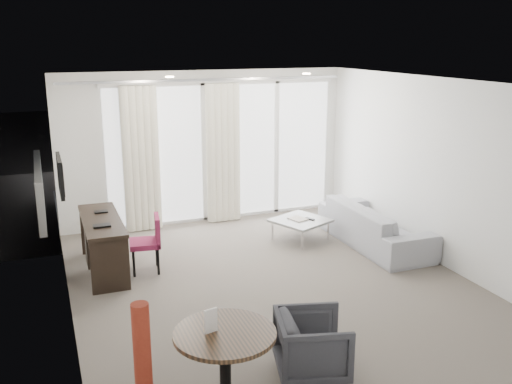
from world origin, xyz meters
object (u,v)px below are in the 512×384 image
object	(u,v)px
round_table	(225,369)
sofa	(375,225)
red_lamp	(143,369)
coffee_table	(300,230)
rattan_chair_a	(205,173)
tub_armchair	(312,345)
desk	(103,245)
desk_chair	(145,244)
rattan_chair_b	(273,167)

from	to	relation	value
round_table	sofa	bearing A→B (deg)	41.55
red_lamp	coffee_table	xyz separation A→B (m)	(3.13, 3.71, -0.40)
red_lamp	rattan_chair_a	bearing A→B (deg)	70.27
tub_armchair	desk	bearing A→B (deg)	39.85
desk_chair	rattan_chair_a	distance (m)	4.30
sofa	round_table	bearing A→B (deg)	131.55
desk_chair	tub_armchair	xyz separation A→B (m)	(1.02, -3.07, -0.09)
coffee_table	round_table	bearing A→B (deg)	-123.85
desk	sofa	size ratio (longest dim) A/B	0.73
red_lamp	coffee_table	size ratio (longest dim) A/B	1.50
desk	tub_armchair	bearing A→B (deg)	-64.78
tub_armchair	sofa	world-z (taller)	sofa
red_lamp	coffee_table	distance (m)	4.87
red_lamp	sofa	world-z (taller)	red_lamp
sofa	tub_armchair	bearing A→B (deg)	138.93
desk	red_lamp	distance (m)	3.56
desk	tub_armchair	xyz separation A→B (m)	(1.55, -3.29, -0.07)
round_table	sofa	size ratio (longest dim) A/B	0.41
coffee_table	rattan_chair_a	world-z (taller)	rattan_chair_a
round_table	coffee_table	world-z (taller)	round_table
rattan_chair_a	red_lamp	bearing A→B (deg)	-125.30
desk	rattan_chair_a	xyz separation A→B (m)	(2.49, 3.61, 0.01)
sofa	coffee_table	bearing A→B (deg)	59.25
desk_chair	sofa	distance (m)	3.52
desk	tub_armchair	distance (m)	3.64
desk_chair	rattan_chair_b	distance (m)	5.17
rattan_chair_b	tub_armchair	bearing A→B (deg)	-131.56
tub_armchair	coffee_table	bearing A→B (deg)	-8.95
desk	round_table	bearing A→B (deg)	-79.57
desk	desk_chair	bearing A→B (deg)	-22.58
coffee_table	tub_armchair	bearing A→B (deg)	-113.58
desk	coffee_table	bearing A→B (deg)	2.98
desk_chair	rattan_chair_a	xyz separation A→B (m)	(1.96, 3.83, -0.01)
desk	sofa	xyz separation A→B (m)	(4.04, -0.43, -0.06)
coffee_table	sofa	distance (m)	1.16
rattan_chair_a	coffee_table	bearing A→B (deg)	-96.27
red_lamp	tub_armchair	xyz separation A→B (m)	(1.63, 0.26, -0.26)
rattan_chair_b	desk_chair	bearing A→B (deg)	-154.25
desk	coffee_table	xyz separation A→B (m)	(3.05, 0.16, -0.20)
desk_chair	red_lamp	xyz separation A→B (m)	(-0.61, -3.33, 0.17)
tub_armchair	sofa	distance (m)	3.79
tub_armchair	coffee_table	distance (m)	3.76
rattan_chair_a	rattan_chair_b	size ratio (longest dim) A/B	0.96
desk_chair	tub_armchair	world-z (taller)	desk_chair
red_lamp	rattan_chair_a	distance (m)	7.60
desk_chair	sofa	size ratio (longest dim) A/B	0.36
coffee_table	rattan_chair_b	xyz separation A→B (m)	(0.97, 3.44, 0.23)
coffee_table	desk_chair	bearing A→B (deg)	-171.46
red_lamp	rattan_chair_b	distance (m)	8.24
desk	sofa	world-z (taller)	desk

